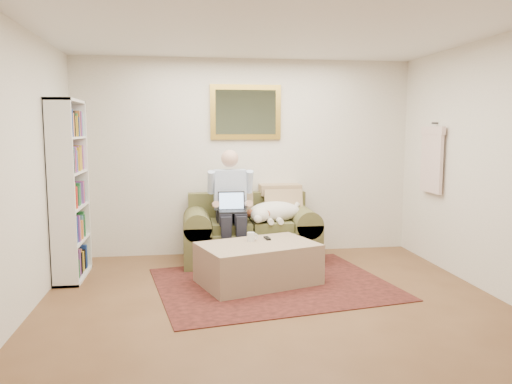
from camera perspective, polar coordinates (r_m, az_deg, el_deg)
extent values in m
cube|color=brown|center=(4.55, 2.91, -14.40)|extent=(4.50, 5.00, 0.01)
cube|color=white|center=(4.34, 3.14, 19.50)|extent=(4.50, 5.00, 0.01)
cube|color=white|center=(6.72, -1.15, 3.97)|extent=(4.50, 0.01, 2.60)
cube|color=white|center=(4.41, -27.05, 1.52)|extent=(0.01, 5.00, 2.60)
cube|color=black|center=(5.52, 1.91, -10.43)|extent=(2.73, 2.33, 0.01)
cube|color=brown|center=(6.38, -0.63, -6.11)|extent=(1.28, 0.82, 0.42)
cube|color=brown|center=(6.65, -1.04, -1.86)|extent=(1.55, 0.18, 0.43)
cube|color=brown|center=(6.32, -6.74, -5.83)|extent=(0.34, 0.82, 0.85)
cube|color=brown|center=(6.49, 5.32, -5.46)|extent=(0.34, 0.82, 0.85)
cube|color=brown|center=(6.25, -2.88, -3.88)|extent=(0.49, 0.55, 0.12)
cube|color=brown|center=(6.31, 1.72, -3.76)|extent=(0.49, 0.55, 0.12)
cube|color=black|center=(6.03, -2.72, -2.23)|extent=(0.33, 0.23, 0.02)
cube|color=black|center=(6.12, -2.83, -1.00)|extent=(0.33, 0.06, 0.23)
cube|color=#99BFF2|center=(6.11, -2.83, -1.01)|extent=(0.30, 0.05, 0.20)
cube|color=tan|center=(5.49, 0.23, -8.17)|extent=(1.41, 1.13, 0.44)
cylinder|color=white|center=(5.53, -0.59, -5.15)|extent=(0.08, 0.08, 0.10)
cube|color=black|center=(5.65, 1.29, -5.30)|extent=(0.06, 0.15, 0.02)
cube|color=gold|center=(6.68, -1.19, 9.11)|extent=(0.94, 0.04, 0.72)
cube|color=gray|center=(6.66, -1.17, 9.11)|extent=(0.80, 0.01, 0.58)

